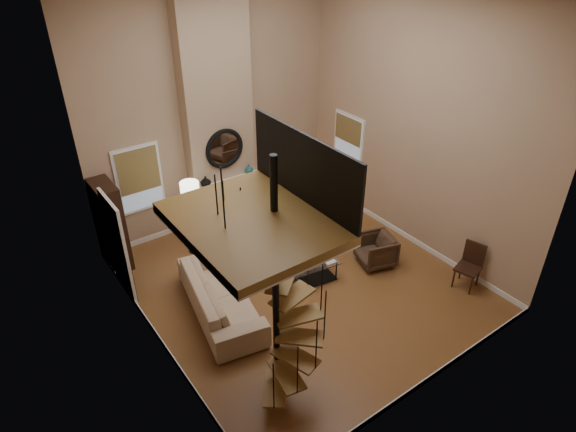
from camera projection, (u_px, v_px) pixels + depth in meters
ground at (299, 282)px, 10.26m from camera, size 6.00×6.50×0.01m
back_wall at (213, 109)px, 11.06m from camera, size 6.00×0.02×5.50m
front_wall at (450, 247)px, 6.57m from camera, size 6.00×0.02×5.50m
left_wall at (138, 212)px, 7.33m from camera, size 0.02×6.50×5.50m
right_wall at (417, 124)px, 10.31m from camera, size 0.02×6.50×5.50m
baseboard_back at (222, 213)px, 12.47m from camera, size 6.00×0.02×0.12m
baseboard_front at (421, 384)px, 7.99m from camera, size 6.00×0.02×0.12m
baseboard_left at (163, 343)px, 8.74m from camera, size 0.02×6.50×0.12m
baseboard_right at (401, 233)px, 11.72m from camera, size 0.02×6.50×0.12m
chimney_breast at (217, 112)px, 10.93m from camera, size 1.60×0.38×5.50m
hearth at (235, 226)px, 12.03m from camera, size 1.50×0.60×0.04m
firebox at (228, 202)px, 11.95m from camera, size 0.95×0.02×0.72m
mantel at (228, 181)px, 11.58m from camera, size 1.70×0.18×0.06m
mirror_frame at (225, 149)px, 11.20m from camera, size 0.94×0.10×0.94m
mirror_disc at (224, 149)px, 11.21m from camera, size 0.80×0.01×0.80m
vase_left at (206, 181)px, 11.25m from camera, size 0.24×0.24×0.25m
vase_right at (249, 169)px, 11.83m from camera, size 0.20×0.20×0.21m
window_back at (139, 178)px, 10.69m from camera, size 1.02×0.06×1.52m
window_right at (348, 143)px, 12.27m from camera, size 0.06×1.02×1.52m
entry_door at (119, 248)px, 9.49m from camera, size 0.10×1.05×2.16m
loft at (258, 216)px, 6.30m from camera, size 1.70×2.20×1.09m
spiral_stair at (276, 296)px, 7.20m from camera, size 1.47×1.47×4.06m
hutch at (111, 226)px, 10.34m from camera, size 0.41×0.87×1.95m
sofa at (220, 295)px, 9.32m from camera, size 1.46×2.68×0.74m
armchair_near at (333, 227)px, 11.40m from camera, size 0.75×0.73×0.64m
armchair_far at (379, 249)px, 10.64m from camera, size 0.91×0.90×0.67m
coffee_table at (309, 270)px, 10.15m from camera, size 1.27×0.77×0.45m
bowl at (308, 260)px, 10.07m from camera, size 0.43×0.43×0.11m
book at (327, 260)px, 10.13m from camera, size 0.25×0.32×0.03m
floor_lamp at (190, 195)px, 10.49m from camera, size 0.40×0.40×1.71m
accent_lamp at (276, 192)px, 12.99m from camera, size 0.15×0.15×0.54m
side_chair at (470, 263)px, 9.94m from camera, size 0.54×0.54×0.96m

